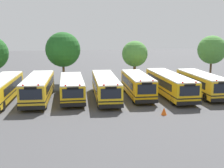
{
  "coord_description": "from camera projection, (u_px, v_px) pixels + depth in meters",
  "views": [
    {
      "loc": [
        -3.74,
        -31.82,
        7.64
      ],
      "look_at": [
        0.68,
        0.0,
        1.6
      ],
      "focal_mm": 46.04,
      "sensor_mm": 36.0,
      "label": 1
    }
  ],
  "objects": [
    {
      "name": "tree_2",
      "position": [
        135.0,
        54.0,
        42.97
      ],
      "size": [
        3.86,
        3.86,
        6.08
      ],
      "color": "#4C3823",
      "rests_on": "ground_plane"
    },
    {
      "name": "school_bus_0",
      "position": [
        2.0,
        88.0,
        31.28
      ],
      "size": [
        2.78,
        11.44,
        2.62
      ],
      "rotation": [
        0.0,
        0.0,
        3.12
      ],
      "color": "yellow",
      "rests_on": "ground_plane"
    },
    {
      "name": "school_bus_3",
      "position": [
        105.0,
        86.0,
        32.44
      ],
      "size": [
        2.64,
        11.21,
        2.65
      ],
      "rotation": [
        0.0,
        0.0,
        3.12
      ],
      "color": "yellow",
      "rests_on": "ground_plane"
    },
    {
      "name": "ground_plane",
      "position": [
        106.0,
        98.0,
        32.89
      ],
      "size": [
        160.0,
        160.0,
        0.0
      ],
      "primitive_type": "plane",
      "color": "#424244"
    },
    {
      "name": "tree_3",
      "position": [
        212.0,
        50.0,
        44.73
      ],
      "size": [
        4.4,
        4.4,
        6.84
      ],
      "color": "#4C3823",
      "rests_on": "ground_plane"
    },
    {
      "name": "school_bus_5",
      "position": [
        170.0,
        84.0,
        33.73
      ],
      "size": [
        2.74,
        11.59,
        2.69
      ],
      "rotation": [
        0.0,
        0.0,
        3.16
      ],
      "color": "yellow",
      "rests_on": "ground_plane"
    },
    {
      "name": "school_bus_2",
      "position": [
        72.0,
        87.0,
        32.26
      ],
      "size": [
        2.73,
        9.8,
        2.5
      ],
      "rotation": [
        0.0,
        0.0,
        3.16
      ],
      "color": "yellow",
      "rests_on": "ground_plane"
    },
    {
      "name": "school_bus_4",
      "position": [
        137.0,
        84.0,
        33.34
      ],
      "size": [
        2.54,
        9.32,
        2.71
      ],
      "rotation": [
        0.0,
        0.0,
        3.13
      ],
      "color": "#EAA80C",
      "rests_on": "ground_plane"
    },
    {
      "name": "school_bus_6",
      "position": [
        201.0,
        83.0,
        34.27
      ],
      "size": [
        2.69,
        9.98,
        2.67
      ],
      "rotation": [
        0.0,
        0.0,
        3.15
      ],
      "color": "yellow",
      "rests_on": "ground_plane"
    },
    {
      "name": "school_bus_1",
      "position": [
        38.0,
        87.0,
        31.56
      ],
      "size": [
        2.79,
        10.62,
        2.74
      ],
      "rotation": [
        0.0,
        0.0,
        3.12
      ],
      "color": "yellow",
      "rests_on": "ground_plane"
    },
    {
      "name": "traffic_cone",
      "position": [
        164.0,
        111.0,
        26.22
      ],
      "size": [
        0.52,
        0.52,
        0.69
      ],
      "primitive_type": "cone",
      "color": "#EA5914",
      "rests_on": "ground_plane"
    },
    {
      "name": "tree_1",
      "position": [
        64.0,
        50.0,
        41.03
      ],
      "size": [
        4.99,
        4.99,
        7.4
      ],
      "color": "#4C3823",
      "rests_on": "ground_plane"
    }
  ]
}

